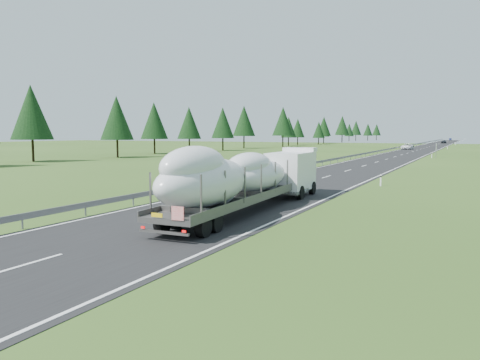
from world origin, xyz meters
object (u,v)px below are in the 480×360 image
at_px(boat_truck, 244,176).
at_px(distant_car_dark, 444,142).
at_px(highway_sign, 436,148).
at_px(distant_car_blue, 450,139).
at_px(distant_van, 407,146).

height_order(boat_truck, distant_car_dark, boat_truck).
distance_m(highway_sign, distant_car_dark, 126.36).
bearing_deg(distant_car_blue, distant_van, -93.27).
xyz_separation_m(highway_sign, distant_car_dark, (-6.10, 126.21, -1.09)).
bearing_deg(distant_car_dark, distant_car_blue, 93.85).
bearing_deg(boat_truck, distant_van, 92.70).
relative_size(highway_sign, distant_car_blue, 0.63).
bearing_deg(distant_van, boat_truck, -83.88).
distance_m(boat_truck, distant_car_blue, 278.15).
bearing_deg(boat_truck, highway_sign, 85.52).
bearing_deg(distant_car_blue, boat_truck, -91.79).
relative_size(highway_sign, distant_car_dark, 0.62).
bearing_deg(highway_sign, boat_truck, -94.48).
distance_m(highway_sign, distant_car_blue, 211.22).
bearing_deg(boat_truck, distant_car_dark, 90.25).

